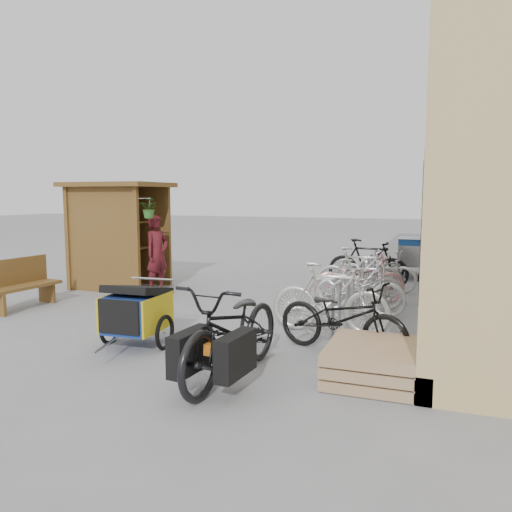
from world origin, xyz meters
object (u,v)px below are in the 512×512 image
(cargo_bike, at_px, (234,331))
(bike_1, at_px, (330,298))
(bike_4, at_px, (359,279))
(bike_0, at_px, (342,318))
(bench, at_px, (20,283))
(bike_6, at_px, (377,270))
(pallet_stack, at_px, (372,362))
(person_kiosk, at_px, (157,254))
(child_trailer, at_px, (136,310))
(bike_2, at_px, (355,287))
(kiosk, at_px, (115,220))
(bike_7, at_px, (368,264))
(bike_5, at_px, (359,273))
(shopping_carts, at_px, (412,253))
(bike_3, at_px, (359,285))

(cargo_bike, distance_m, bike_1, 2.39)
(bike_4, bearing_deg, bike_0, 167.88)
(bench, xyz_separation_m, bike_6, (6.08, 4.10, -0.02))
(pallet_stack, distance_m, person_kiosk, 6.33)
(cargo_bike, relative_size, bike_1, 1.25)
(child_trailer, xyz_separation_m, bike_2, (2.56, 3.02, -0.03))
(bike_6, bearing_deg, bike_2, -174.42)
(kiosk, relative_size, bike_7, 1.34)
(cargo_bike, xyz_separation_m, bike_0, (0.99, 1.36, -0.08))
(person_kiosk, bearing_deg, bike_7, -49.81)
(bike_1, relative_size, bike_5, 1.02)
(shopping_carts, relative_size, bike_4, 0.92)
(bike_1, height_order, bike_5, bike_1)
(bike_2, distance_m, bike_5, 1.32)
(pallet_stack, bearing_deg, cargo_bike, -159.85)
(shopping_carts, bearing_deg, bike_5, -104.10)
(bike_2, bearing_deg, person_kiosk, 91.13)
(bike_5, bearing_deg, bike_4, 179.55)
(pallet_stack, distance_m, child_trailer, 3.30)
(bench, distance_m, bike_3, 6.32)
(bike_1, relative_size, bike_3, 1.13)
(shopping_carts, height_order, bike_5, same)
(kiosk, distance_m, bike_0, 6.61)
(shopping_carts, distance_m, person_kiosk, 6.56)
(bike_4, xyz_separation_m, bike_5, (-0.04, 0.33, 0.06))
(bike_1, bearing_deg, bench, 92.41)
(bike_5, relative_size, bike_6, 1.02)
(child_trailer, bearing_deg, cargo_bike, -24.62)
(pallet_stack, xyz_separation_m, person_kiosk, (-5.10, 3.70, 0.64))
(child_trailer, relative_size, bike_7, 0.85)
(shopping_carts, relative_size, bike_5, 0.93)
(bench, xyz_separation_m, person_kiosk, (1.58, 2.28, 0.36))
(bike_0, distance_m, bike_1, 1.02)
(child_trailer, distance_m, bike_2, 3.96)
(kiosk, bearing_deg, cargo_bike, -42.76)
(bench, relative_size, bike_2, 0.83)
(kiosk, relative_size, cargo_bike, 1.10)
(bench, bearing_deg, pallet_stack, -7.49)
(pallet_stack, height_order, shopping_carts, shopping_carts)
(bike_1, bearing_deg, bike_5, -1.38)
(bench, bearing_deg, child_trailer, -15.79)
(bike_6, height_order, bike_7, bike_7)
(cargo_bike, height_order, bike_5, cargo_bike)
(bike_7, bearing_deg, bike_2, -170.98)
(bike_2, bearing_deg, shopping_carts, -0.90)
(bench, distance_m, bike_1, 5.82)
(bench, distance_m, bike_6, 7.33)
(bike_0, bearing_deg, cargo_bike, 161.41)
(bike_2, bearing_deg, bench, 114.33)
(cargo_bike, distance_m, bike_2, 3.81)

